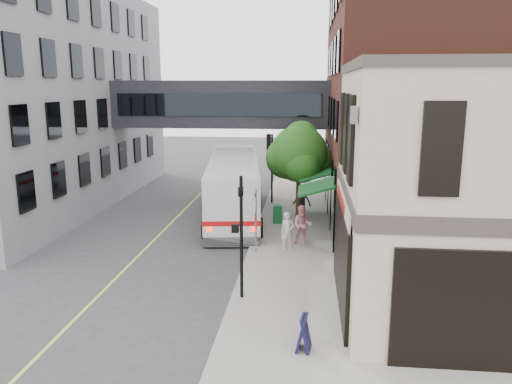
% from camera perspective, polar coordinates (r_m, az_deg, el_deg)
% --- Properties ---
extents(ground, '(120.00, 120.00, 0.00)m').
position_cam_1_polar(ground, '(16.93, -3.94, -15.03)').
color(ground, '#38383A').
rests_on(ground, ground).
extents(sidewalk_main, '(4.00, 60.00, 0.15)m').
position_cam_1_polar(sidewalk_main, '(29.84, 4.46, -2.75)').
color(sidewalk_main, gray).
rests_on(sidewalk_main, ground).
extents(corner_building, '(10.19, 8.12, 8.45)m').
position_cam_1_polar(corner_building, '(18.31, 25.94, -0.16)').
color(corner_building, beige).
rests_on(corner_building, ground).
extents(brick_building, '(13.76, 18.00, 14.00)m').
position_cam_1_polar(brick_building, '(30.71, 20.03, 10.05)').
color(brick_building, '#512319').
rests_on(brick_building, ground).
extents(opposite_building, '(14.00, 24.00, 14.00)m').
position_cam_1_polar(opposite_building, '(36.58, -27.00, 9.71)').
color(opposite_building, slate).
rests_on(opposite_building, ground).
extents(skyway_bridge, '(14.00, 3.18, 3.00)m').
position_cam_1_polar(skyway_bridge, '(33.34, -3.91, 10.01)').
color(skyway_bridge, black).
rests_on(skyway_bridge, ground).
extents(traffic_signal_near, '(0.44, 0.22, 4.60)m').
position_cam_1_polar(traffic_signal_near, '(17.64, -1.79, -3.46)').
color(traffic_signal_near, black).
rests_on(traffic_signal_near, sidewalk_main).
extents(traffic_signal_far, '(0.53, 0.28, 4.50)m').
position_cam_1_polar(traffic_signal_far, '(32.22, 1.60, 4.32)').
color(traffic_signal_far, black).
rests_on(traffic_signal_far, sidewalk_main).
extents(street_sign_pole, '(0.08, 0.75, 3.00)m').
position_cam_1_polar(street_sign_pole, '(22.70, -0.02, -2.64)').
color(street_sign_pole, gray).
rests_on(street_sign_pole, sidewalk_main).
extents(street_tree, '(3.80, 3.20, 5.60)m').
position_cam_1_polar(street_tree, '(28.31, 4.94, 4.36)').
color(street_tree, '#382619').
rests_on(street_tree, sidewalk_main).
extents(lane_marking, '(0.12, 40.00, 0.01)m').
position_cam_1_polar(lane_marking, '(27.11, -10.79, -4.62)').
color(lane_marking, '#D8CC4C').
rests_on(lane_marking, ground).
extents(bus, '(4.45, 13.00, 3.43)m').
position_cam_1_polar(bus, '(29.76, -2.56, 0.89)').
color(bus, silver).
rests_on(bus, ground).
extents(pedestrian_a, '(0.77, 0.66, 1.79)m').
position_cam_1_polar(pedestrian_a, '(23.42, 3.61, -4.45)').
color(pedestrian_a, silver).
rests_on(pedestrian_a, sidewalk_main).
extents(pedestrian_b, '(1.02, 0.84, 1.92)m').
position_cam_1_polar(pedestrian_b, '(24.18, 5.33, -3.78)').
color(pedestrian_b, pink).
rests_on(pedestrian_b, sidewalk_main).
extents(pedestrian_c, '(1.27, 0.94, 1.75)m').
position_cam_1_polar(pedestrian_c, '(29.69, 5.26, -0.95)').
color(pedestrian_c, '#222129').
rests_on(pedestrian_c, sidewalk_main).
extents(newspaper_box, '(0.53, 0.48, 1.01)m').
position_cam_1_polar(newspaper_box, '(27.93, 2.47, -2.53)').
color(newspaper_box, '#16612C').
rests_on(newspaper_box, sidewalk_main).
extents(sandwich_board, '(0.47, 0.65, 1.07)m').
position_cam_1_polar(sandwich_board, '(15.07, 5.48, -15.75)').
color(sandwich_board, black).
rests_on(sandwich_board, sidewalk_main).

